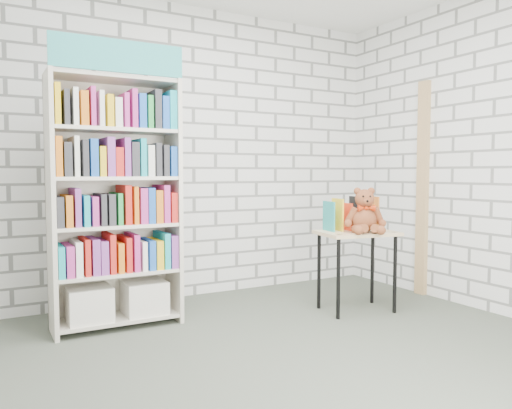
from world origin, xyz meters
TOP-DOWN VIEW (x-y plane):
  - ground at (0.00, 0.00)m, footprint 4.50×4.50m
  - room_shell at (0.00, 0.00)m, footprint 4.52×4.02m
  - bookshelf at (-0.68, 1.36)m, footprint 0.97×0.38m
  - display_table at (1.26, 0.79)m, footprint 0.71×0.55m
  - table_books at (1.28, 0.89)m, footprint 0.48×0.27m
  - teddy_bear at (1.26, 0.69)m, footprint 0.37×0.35m
  - door_trim at (2.23, 0.95)m, footprint 0.05×0.12m

SIDE VIEW (x-z plane):
  - ground at x=0.00m, z-range 0.00..0.00m
  - display_table at x=1.26m, z-range 0.25..0.95m
  - table_books at x=1.28m, z-range 0.70..0.97m
  - teddy_bear at x=1.26m, z-range 0.66..1.05m
  - bookshelf at x=-0.68m, z-range -0.10..2.08m
  - door_trim at x=2.23m, z-range 0.00..2.10m
  - room_shell at x=0.00m, z-range 0.38..3.19m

